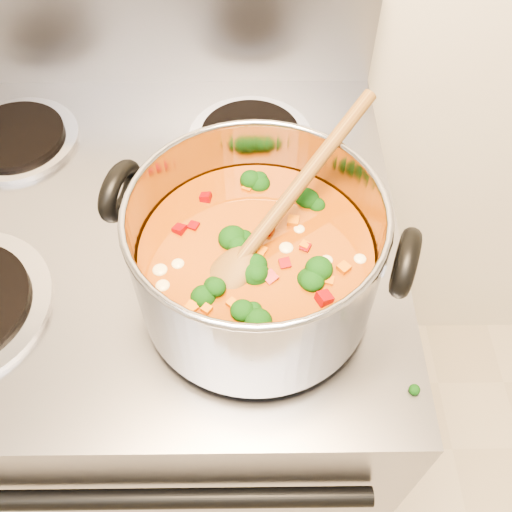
# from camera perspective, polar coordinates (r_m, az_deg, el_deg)

# --- Properties ---
(electric_range) EXTENTS (0.76, 0.69, 1.08)m
(electric_range) POSITION_cam_1_polar(r_m,az_deg,el_deg) (1.19, -9.23, -10.19)
(electric_range) COLOR gray
(electric_range) RESTS_ON ground
(stockpot) EXTENTS (0.34, 0.28, 0.17)m
(stockpot) POSITION_cam_1_polar(r_m,az_deg,el_deg) (0.64, 0.02, -0.19)
(stockpot) COLOR #9998A0
(stockpot) RESTS_ON electric_range
(wooden_spoon) EXTENTS (0.21, 0.23, 0.12)m
(wooden_spoon) POSITION_cam_1_polar(r_m,az_deg,el_deg) (0.61, 1.04, 2.96)
(wooden_spoon) COLOR brown
(wooden_spoon) RESTS_ON stockpot
(cooktop_crumbs) EXTENTS (0.02, 0.06, 0.01)m
(cooktop_crumbs) POSITION_cam_1_polar(r_m,az_deg,el_deg) (0.77, -10.93, 1.36)
(cooktop_crumbs) COLOR black
(cooktop_crumbs) RESTS_ON electric_range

